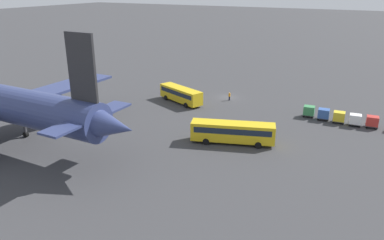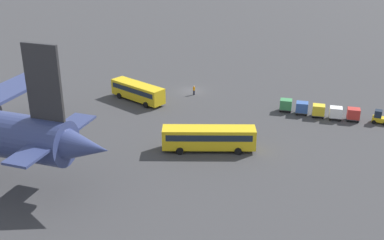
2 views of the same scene
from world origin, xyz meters
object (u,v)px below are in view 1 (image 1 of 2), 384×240
cargo_cart_blue (324,114)px  cargo_cart_yellow (339,117)px  cargo_cart_white (355,119)px  cargo_cart_green (309,111)px  shuttle_bus_near (181,94)px  cargo_cart_red (372,121)px  worker_person (229,96)px  shuttle_bus_far (233,131)px

cargo_cart_blue → cargo_cart_yellow: bearing=172.9°
cargo_cart_white → cargo_cart_green: size_ratio=1.00×
shuttle_bus_near → cargo_cart_blue: 28.03m
shuttle_bus_near → cargo_cart_white: (-33.20, -2.54, -0.68)m
cargo_cart_red → cargo_cart_yellow: 5.35m
worker_person → cargo_cart_green: cargo_cart_green is taller
cargo_cart_white → cargo_cart_green: 8.07m
cargo_cart_yellow → cargo_cart_red: bearing=-177.8°
cargo_cart_yellow → shuttle_bus_far: bearing=52.2°
cargo_cart_red → cargo_cart_yellow: same height
cargo_cart_red → cargo_cart_green: size_ratio=1.00×
shuttle_bus_near → shuttle_bus_far: shuttle_bus_far is taller
shuttle_bus_near → cargo_cart_white: size_ratio=5.19×
shuttle_bus_near → cargo_cart_yellow: bearing=-153.0°
cargo_cart_yellow → cargo_cart_blue: bearing=-7.1°
shuttle_bus_far → cargo_cart_red: (-18.54, -17.19, -0.78)m
shuttle_bus_near → shuttle_bus_far: size_ratio=0.86×
cargo_cart_red → cargo_cart_green: 10.70m
cargo_cart_white → cargo_cart_red: bearing=-172.7°
shuttle_bus_near → cargo_cart_green: size_ratio=5.19×
shuttle_bus_far → cargo_cart_white: bearing=-151.7°
shuttle_bus_far → cargo_cart_green: bearing=-132.2°
worker_person → cargo_cart_red: size_ratio=0.82×
worker_person → cargo_cart_green: (-16.92, 2.62, 0.32)m
shuttle_bus_near → worker_person: (-8.27, -6.09, -1.00)m
shuttle_bus_near → cargo_cart_blue: (-27.86, -3.02, -0.68)m
shuttle_bus_near → cargo_cart_white: bearing=-153.6°
worker_person → cargo_cart_yellow: bearing=171.3°
worker_person → cargo_cart_green: 17.13m
cargo_cart_green → cargo_cart_red: bearing=176.9°
cargo_cart_white → cargo_cart_blue: (5.34, -0.47, 0.00)m
cargo_cart_green → shuttle_bus_near: bearing=7.8°
cargo_cart_green → shuttle_bus_far: bearing=66.2°
cargo_cart_white → worker_person: bearing=-8.1°
cargo_cart_yellow → cargo_cart_blue: same height
cargo_cart_red → cargo_cart_green: bearing=-3.1°
cargo_cart_yellow → cargo_cart_green: (5.34, -0.79, 0.00)m
shuttle_bus_near → shuttle_bus_far: 22.47m
shuttle_bus_far → worker_person: (9.07, -20.40, -1.10)m
worker_person → cargo_cart_white: cargo_cart_white is taller
cargo_cart_blue → cargo_cart_green: 2.71m
cargo_cart_red → cargo_cart_yellow: size_ratio=1.00×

